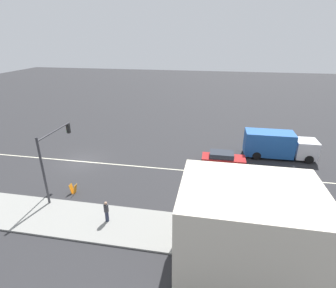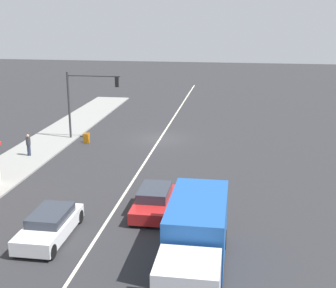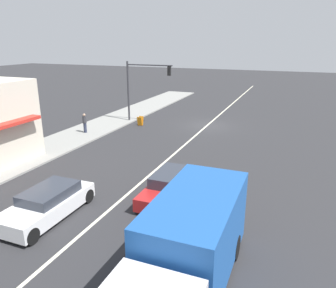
% 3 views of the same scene
% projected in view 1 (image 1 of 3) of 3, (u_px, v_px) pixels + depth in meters
% --- Properties ---
extents(ground_plane, '(160.00, 160.00, 0.00)m').
position_uv_depth(ground_plane, '(255.00, 177.00, 25.09)').
color(ground_plane, '#2B2B2D').
extents(sidewalk_right, '(4.00, 73.00, 0.12)m').
position_uv_depth(sidewalk_right, '(281.00, 245.00, 16.81)').
color(sidewalk_right, gray).
rests_on(sidewalk_right, ground).
extents(lane_marking_center, '(0.16, 60.00, 0.01)m').
position_uv_depth(lane_marking_center, '(81.00, 161.00, 28.09)').
color(lane_marking_center, beige).
rests_on(lane_marking_center, ground).
extents(building_corner_store, '(6.30, 7.49, 5.11)m').
position_uv_depth(building_corner_store, '(247.00, 228.00, 14.46)').
color(building_corner_store, beige).
rests_on(building_corner_store, sidewalk_right).
extents(traffic_signal_main, '(4.59, 0.34, 5.60)m').
position_uv_depth(traffic_signal_main, '(52.00, 152.00, 20.83)').
color(traffic_signal_main, '#333338').
rests_on(traffic_signal_main, sidewalk_right).
extents(pedestrian, '(0.34, 0.34, 1.63)m').
position_uv_depth(pedestrian, '(106.00, 211.00, 18.60)').
color(pedestrian, '#282D42').
rests_on(pedestrian, sidewalk_right).
extents(warning_aframe_sign, '(0.45, 0.53, 0.84)m').
position_uv_depth(warning_aframe_sign, '(73.00, 189.00, 22.28)').
color(warning_aframe_sign, orange).
rests_on(warning_aframe_sign, ground).
extents(delivery_truck, '(2.44, 7.50, 2.87)m').
position_uv_depth(delivery_truck, '(277.00, 145.00, 28.62)').
color(delivery_truck, silver).
rests_on(delivery_truck, ground).
extents(van_white, '(1.91, 4.58, 1.31)m').
position_uv_depth(van_white, '(268.00, 183.00, 22.73)').
color(van_white, silver).
rests_on(van_white, ground).
extents(hatchback_red, '(1.90, 4.45, 1.31)m').
position_uv_depth(hatchback_red, '(223.00, 158.00, 27.36)').
color(hatchback_red, '#AD1E1E').
rests_on(hatchback_red, ground).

